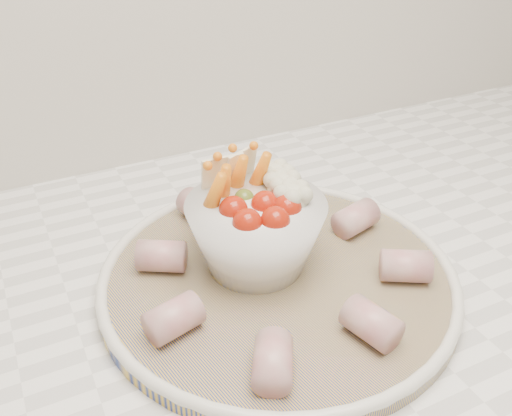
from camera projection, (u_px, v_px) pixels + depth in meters
name	position (u px, v px, depth m)	size (l,w,h in m)	color
serving_platter	(278.00, 277.00, 0.59)	(0.43, 0.43, 0.02)	navy
veggie_bowl	(256.00, 228.00, 0.58)	(0.14, 0.14, 0.12)	white
cured_meat_rolls	(277.00, 261.00, 0.58)	(0.29, 0.31, 0.03)	#AF5059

